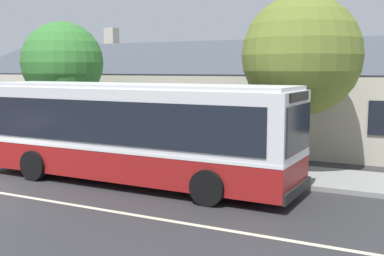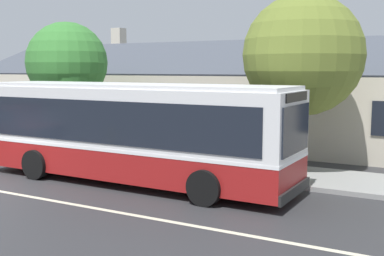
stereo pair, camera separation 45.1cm
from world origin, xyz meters
name	(u,v)px [view 2 (the right image)]	position (x,y,z in m)	size (l,w,h in m)	color
sidewalk_far	(104,155)	(0.00, 6.00, 0.07)	(60.00, 3.00, 0.15)	gray
community_building	(216,103)	(1.23, 14.28, 1.81)	(27.54, 10.02, 6.24)	beige
transit_bus	(130,130)	(3.65, 2.90, 1.72)	(11.10, 2.87, 3.21)	maroon
bench_by_building	(10,137)	(-5.01, 5.47, 0.56)	(1.52, 0.51, 0.94)	brown
bench_down_street	(87,145)	(-0.44, 5.49, 0.57)	(1.65, 0.51, 0.94)	brown
street_tree_primary	(303,56)	(8.16, 6.74, 4.13)	(4.15, 4.15, 6.23)	#4C3828
street_tree_secondary	(68,66)	(-2.22, 6.39, 3.80)	(3.56, 3.56, 5.73)	#4C3828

